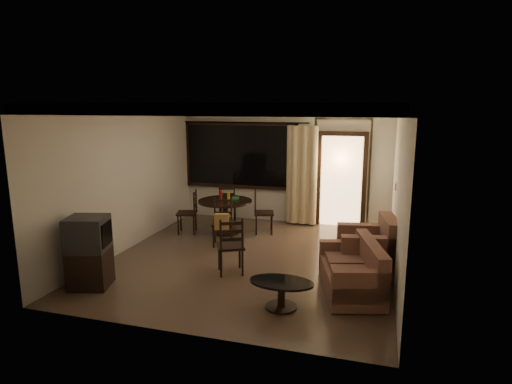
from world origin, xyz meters
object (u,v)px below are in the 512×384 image
(dining_chair_east, at_px, (263,220))
(dining_chair_south, at_px, (223,231))
(dining_table, at_px, (225,207))
(dining_chair_west, at_px, (188,220))
(coffee_table, at_px, (281,290))
(tv_cabinet, at_px, (89,252))
(dining_chair_north, at_px, (228,212))
(sofa, at_px, (354,273))
(side_chair, at_px, (231,256))
(armchair, at_px, (370,250))

(dining_chair_east, xyz_separation_m, dining_chair_south, (-0.56, -1.06, 0.02))
(dining_table, distance_m, dining_chair_west, 0.89)
(coffee_table, bearing_deg, tv_cabinet, -177.85)
(dining_chair_west, xyz_separation_m, dining_chair_east, (1.61, 0.47, 0.00))
(dining_table, distance_m, dining_chair_east, 0.89)
(dining_table, height_order, dining_chair_north, dining_table)
(dining_chair_west, height_order, dining_chair_east, same)
(dining_chair_north, relative_size, sofa, 0.59)
(coffee_table, distance_m, side_chair, 1.49)
(dining_chair_west, xyz_separation_m, side_chair, (1.69, -1.92, 0.01))
(dining_table, distance_m, armchair, 3.45)
(side_chair, bearing_deg, dining_table, -93.55)
(dining_chair_north, bearing_deg, dining_chair_west, 43.24)
(coffee_table, bearing_deg, armchair, 56.37)
(dining_chair_north, xyz_separation_m, coffee_table, (2.21, -3.92, -0.02))
(dining_chair_east, distance_m, side_chair, 2.40)
(dining_table, distance_m, coffee_table, 3.75)
(dining_table, xyz_separation_m, side_chair, (0.89, -2.16, -0.29))
(dining_table, xyz_separation_m, sofa, (2.93, -2.37, -0.27))
(dining_chair_north, relative_size, side_chair, 0.96)
(dining_table, relative_size, coffee_table, 1.31)
(sofa, bearing_deg, dining_chair_north, 120.26)
(tv_cabinet, xyz_separation_m, coffee_table, (3.01, 0.11, -0.30))
(dining_chair_north, xyz_separation_m, tv_cabinet, (-0.80, -4.03, 0.28))
(dining_table, height_order, coffee_table, dining_table)
(dining_chair_north, relative_size, tv_cabinet, 0.85)
(dining_chair_east, height_order, dining_chair_north, same)
(armchair, bearing_deg, sofa, -112.31)
(sofa, relative_size, side_chair, 1.62)
(dining_chair_west, height_order, sofa, dining_chair_west)
(dining_table, relative_size, side_chair, 1.19)
(dining_table, height_order, sofa, dining_table)
(armchair, bearing_deg, dining_chair_east, 134.06)
(dining_chair_west, distance_m, tv_cabinet, 3.06)
(dining_chair_west, relative_size, coffee_table, 1.05)
(side_chair, bearing_deg, dining_chair_east, -113.84)
(dining_chair_north, bearing_deg, coffee_table, 103.03)
(dining_chair_west, xyz_separation_m, sofa, (3.73, -2.13, 0.03))
(dining_table, bearing_deg, dining_chair_south, -73.71)
(dining_chair_south, bearing_deg, tv_cabinet, -133.70)
(dining_chair_north, xyz_separation_m, armchair, (3.35, -2.20, 0.10))
(sofa, bearing_deg, tv_cabinet, 177.95)
(tv_cabinet, bearing_deg, dining_table, 56.84)
(tv_cabinet, distance_m, sofa, 4.07)
(tv_cabinet, bearing_deg, sofa, -2.84)
(dining_chair_south, distance_m, side_chair, 1.48)
(coffee_table, xyz_separation_m, side_chair, (-1.10, 1.01, 0.03))
(dining_table, bearing_deg, dining_chair_east, 16.32)
(coffee_table, bearing_deg, dining_chair_south, 126.71)
(dining_chair_west, bearing_deg, dining_chair_north, 133.24)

